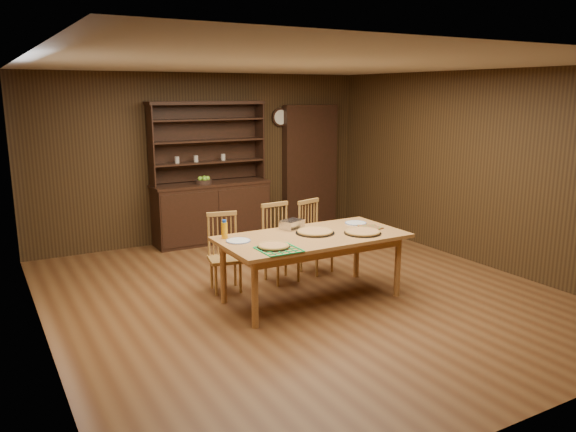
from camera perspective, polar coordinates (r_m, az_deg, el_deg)
floor at (r=6.62m, az=1.39°, el=-7.94°), size 6.00×6.00×0.00m
room_shell at (r=6.25m, az=1.47°, el=5.76°), size 6.00×6.00×6.00m
china_hutch at (r=8.85m, az=-7.82°, el=1.20°), size 1.84×0.52×2.17m
doorway at (r=9.75m, az=2.22°, el=5.06°), size 1.00×0.18×2.10m
wall_clock at (r=9.45m, az=-0.80°, el=10.01°), size 0.30×0.05×0.30m
dining_table at (r=6.27m, az=2.47°, el=-2.62°), size 2.07×1.04×0.75m
chair_left at (r=6.69m, az=-6.51°, el=-3.40°), size 0.44×0.43×0.93m
chair_center at (r=6.97m, az=-0.95°, el=-2.45°), size 0.42×0.41×0.97m
chair_right at (r=7.32m, az=2.56°, el=-1.85°), size 0.47×0.46×0.95m
pizza_left at (r=5.75m, az=-1.48°, el=-3.07°), size 0.34×0.34×0.04m
pizza_right at (r=6.38m, az=7.59°, el=-1.62°), size 0.42×0.42×0.04m
pizza_center at (r=6.34m, az=2.77°, el=-1.61°), size 0.44×0.44×0.04m
cooling_rack at (r=5.67m, az=-0.95°, el=-3.37°), size 0.49×0.49×0.02m
plate_left at (r=6.01m, az=-5.07°, el=-2.53°), size 0.26×0.26×0.02m
plate_right at (r=6.84m, az=6.89°, el=-0.71°), size 0.26×0.26×0.02m
foil_dish at (r=6.54m, az=0.40°, el=-0.85°), size 0.31×0.26×0.10m
juice_bottle at (r=6.14m, az=-6.47°, el=-1.40°), size 0.07×0.07×0.21m
pot_holder_a at (r=6.62m, az=8.43°, el=-1.20°), size 0.25×0.25×0.02m
pot_holder_b at (r=6.65m, az=8.17°, el=-1.14°), size 0.29×0.29×0.02m
fruit_bowl at (r=8.67m, az=-8.57°, el=3.56°), size 0.27×0.27×0.12m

